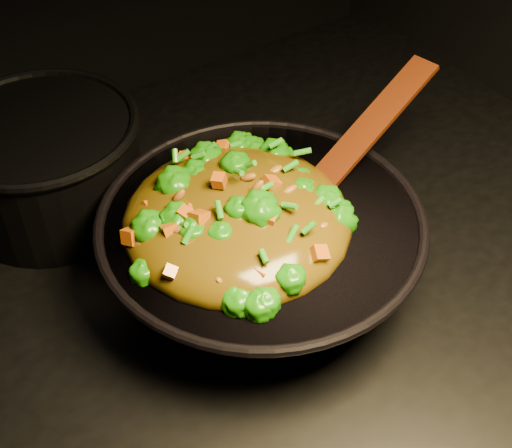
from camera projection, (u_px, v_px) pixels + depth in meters
wok at (261, 251)px, 0.83m from camera, size 0.47×0.47×0.10m
stir_fry at (236, 194)px, 0.76m from camera, size 0.32×0.32×0.09m
spatula at (367, 130)px, 0.85m from camera, size 0.23×0.08×0.10m
back_pot at (47, 165)px, 0.92m from camera, size 0.29×0.29×0.14m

